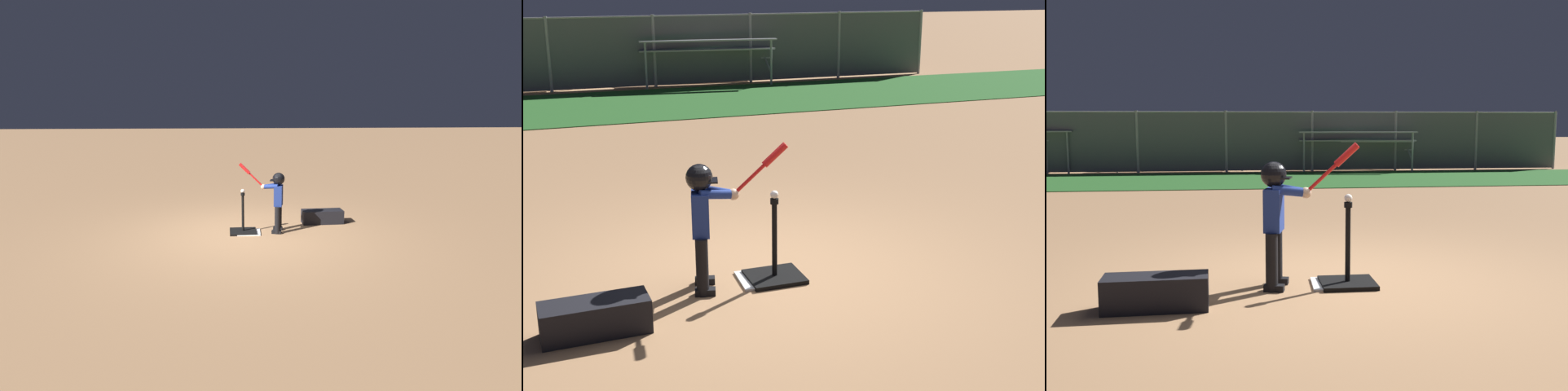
# 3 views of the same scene
# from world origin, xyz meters

# --- Properties ---
(ground_plane) EXTENTS (90.00, 90.00, 0.00)m
(ground_plane) POSITION_xyz_m (0.00, 0.00, 0.00)
(ground_plane) COLOR #AD7F56
(home_plate) EXTENTS (0.46, 0.46, 0.02)m
(home_plate) POSITION_xyz_m (-0.08, -0.17, 0.01)
(home_plate) COLOR white
(home_plate) RESTS_ON ground_plane
(batting_tee) EXTENTS (0.51, 0.46, 0.78)m
(batting_tee) POSITION_xyz_m (0.03, -0.19, 0.09)
(batting_tee) COLOR black
(batting_tee) RESTS_ON ground_plane
(batter_child) EXTENTS (0.87, 0.40, 1.33)m
(batter_child) POSITION_xyz_m (-0.62, -0.20, 0.74)
(batter_child) COLOR black
(batter_child) RESTS_ON ground_plane
(baseball) EXTENTS (0.07, 0.07, 0.07)m
(baseball) POSITION_xyz_m (0.03, -0.19, 0.82)
(baseball) COLOR white
(baseball) RESTS_ON batting_tee
(equipment_bag) EXTENTS (0.85, 0.35, 0.28)m
(equipment_bag) POSITION_xyz_m (-1.64, -0.72, 0.14)
(equipment_bag) COLOR black
(equipment_bag) RESTS_ON ground_plane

